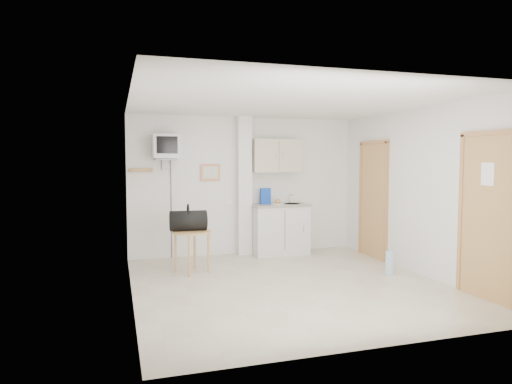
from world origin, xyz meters
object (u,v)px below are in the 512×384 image
object	(u,v)px
round_table	(192,237)
water_bottle	(390,263)
crt_television	(166,147)
duffel_bag	(188,220)

from	to	relation	value
round_table	water_bottle	bearing A→B (deg)	-19.01
crt_television	round_table	size ratio (longest dim) A/B	3.33
duffel_bag	water_bottle	distance (m)	3.12
crt_television	duffel_bag	size ratio (longest dim) A/B	3.78
crt_television	duffel_bag	xyz separation A→B (m)	(0.22, -0.92, -1.13)
duffel_bag	crt_television	bearing A→B (deg)	106.19
water_bottle	round_table	bearing A→B (deg)	160.99
crt_television	water_bottle	bearing A→B (deg)	-32.12
water_bottle	duffel_bag	bearing A→B (deg)	160.42
crt_television	duffel_bag	distance (m)	1.48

